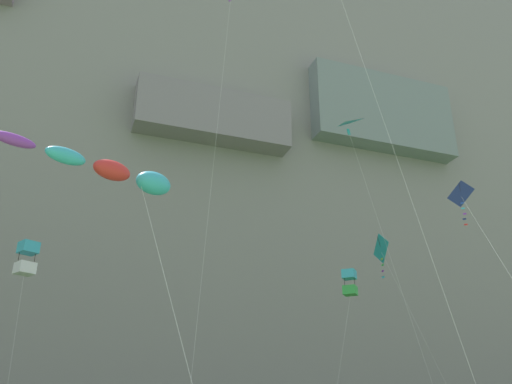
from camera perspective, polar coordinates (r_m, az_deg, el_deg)
cliff_face at (r=67.39m, az=-7.74°, el=3.50°), size 180.00×29.56×63.42m
kite_windsock_low_right at (r=18.72m, az=-14.59°, el=2.09°), size 6.66×5.03×9.85m
kite_diamond_front_field at (r=28.60m, az=21.50°, el=-1.45°), size 0.91×6.09×13.02m
kite_delta_mid_left at (r=41.17m, az=-2.36°, el=19.49°), size 4.04×4.51×30.58m
kite_box_low_center at (r=39.04m, az=-23.04°, el=-6.45°), size 1.49×5.55×12.82m
kite_delta_upper_right at (r=42.02m, az=9.59°, el=6.19°), size 3.20×6.26×22.73m
kite_box_low_left at (r=34.78m, az=9.85°, el=-9.42°), size 3.48×2.07×10.58m
kite_diamond_upper_mid at (r=47.61m, az=13.16°, el=-6.10°), size 2.93×6.68×16.70m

